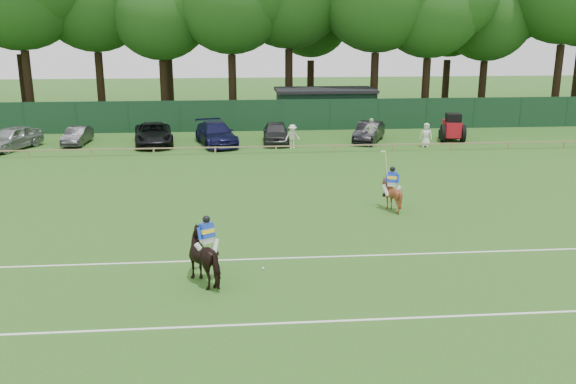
{
  "coord_description": "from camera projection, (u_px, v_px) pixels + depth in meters",
  "views": [
    {
      "loc": [
        -1.65,
        -21.63,
        8.13
      ],
      "look_at": [
        0.5,
        3.0,
        1.4
      ],
      "focal_mm": 38.0,
      "sensor_mm": 36.0,
      "label": 1
    }
  ],
  "objects": [
    {
      "name": "tractor",
      "position": [
        452.0,
        128.0,
        44.54
      ],
      "size": [
        2.02,
        2.67,
        2.04
      ],
      "rotation": [
        0.0,
        0.0,
        -0.18
      ],
      "color": "#AC0F1C",
      "rests_on": "ground"
    },
    {
      "name": "polo_ball",
      "position": [
        263.0,
        268.0,
        21.06
      ],
      "size": [
        0.09,
        0.09,
        0.09
      ],
      "primitive_type": "sphere",
      "color": "silver",
      "rests_on": "ground"
    },
    {
      "name": "suv_black",
      "position": [
        153.0,
        134.0,
        43.05
      ],
      "size": [
        3.36,
        5.87,
        1.54
      ],
      "primitive_type": "imported",
      "rotation": [
        0.0,
        0.0,
        0.15
      ],
      "color": "black",
      "rests_on": "ground"
    },
    {
      "name": "rider_chestnut",
      "position": [
        392.0,
        180.0,
        27.53
      ],
      "size": [
        0.9,
        0.78,
        2.05
      ],
      "rotation": [
        0.0,
        0.0,
        2.7
      ],
      "color": "silver",
      "rests_on": "ground"
    },
    {
      "name": "spectator_left",
      "position": [
        292.0,
        136.0,
        41.85
      ],
      "size": [
        1.18,
        0.87,
        1.64
      ],
      "primitive_type": "imported",
      "rotation": [
        0.0,
        0.0,
        0.26
      ],
      "color": "silver",
      "rests_on": "ground"
    },
    {
      "name": "sedan_grey",
      "position": [
        77.0,
        136.0,
        43.24
      ],
      "size": [
        1.52,
        3.87,
        1.25
      ],
      "primitive_type": "imported",
      "rotation": [
        0.0,
        0.0,
        -0.05
      ],
      "color": "#29292B",
      "rests_on": "ground"
    },
    {
      "name": "pitch_lines",
      "position": [
        290.0,
        286.0,
        19.7
      ],
      "size": [
        60.0,
        5.1,
        0.01
      ],
      "color": "silver",
      "rests_on": "ground"
    },
    {
      "name": "horse_dark",
      "position": [
        208.0,
        257.0,
        19.82
      ],
      "size": [
        1.94,
        2.24,
        1.75
      ],
      "primitive_type": "imported",
      "rotation": [
        0.0,
        0.0,
        3.73
      ],
      "color": "black",
      "rests_on": "ground"
    },
    {
      "name": "ground",
      "position": [
        282.0,
        249.0,
        23.06
      ],
      "size": [
        160.0,
        160.0,
        0.0
      ],
      "primitive_type": "plane",
      "color": "#1E4C14",
      "rests_on": "ground"
    },
    {
      "name": "hatch_grey",
      "position": [
        276.0,
        133.0,
        43.71
      ],
      "size": [
        2.0,
        4.58,
        1.54
      ],
      "primitive_type": "imported",
      "rotation": [
        0.0,
        0.0,
        -0.04
      ],
      "color": "#2F2F31",
      "rests_on": "ground"
    },
    {
      "name": "spectator_mid",
      "position": [
        371.0,
        132.0,
        42.56
      ],
      "size": [
        1.19,
        0.57,
        1.97
      ],
      "primitive_type": "imported",
      "rotation": [
        0.0,
        0.0,
        0.08
      ],
      "color": "silver",
      "rests_on": "ground"
    },
    {
      "name": "sedan_silver",
      "position": [
        12.0,
        138.0,
        41.46
      ],
      "size": [
        3.58,
        5.01,
        1.58
      ],
      "primitive_type": "imported",
      "rotation": [
        0.0,
        0.0,
        -0.41
      ],
      "color": "#999D9E",
      "rests_on": "ground"
    },
    {
      "name": "pitch_rail",
      "position": [
        261.0,
        147.0,
        40.25
      ],
      "size": [
        62.1,
        0.1,
        0.5
      ],
      "color": "#997F5B",
      "rests_on": "ground"
    },
    {
      "name": "rider_dark",
      "position": [
        207.0,
        235.0,
        19.61
      ],
      "size": [
        0.85,
        0.65,
        1.41
      ],
      "rotation": [
        0.0,
        0.0,
        3.73
      ],
      "color": "silver",
      "rests_on": "ground"
    },
    {
      "name": "sedan_navy",
      "position": [
        216.0,
        134.0,
        43.03
      ],
      "size": [
        3.55,
        5.86,
        1.59
      ],
      "primitive_type": "imported",
      "rotation": [
        0.0,
        0.0,
        0.26
      ],
      "color": "#111237",
      "rests_on": "ground"
    },
    {
      "name": "utility_shed",
      "position": [
        325.0,
        106.0,
        52.0
      ],
      "size": [
        8.4,
        4.4,
        3.04
      ],
      "color": "#14331E",
      "rests_on": "ground"
    },
    {
      "name": "spectator_right",
      "position": [
        426.0,
        135.0,
        42.29
      ],
      "size": [
        0.95,
        0.78,
        1.68
      ],
      "primitive_type": "imported",
      "rotation": [
        0.0,
        0.0,
        -0.35
      ],
      "color": "silver",
      "rests_on": "ground"
    },
    {
      "name": "perimeter_fence",
      "position": [
        256.0,
        115.0,
        48.69
      ],
      "size": [
        92.08,
        0.08,
        2.5
      ],
      "color": "#14351E",
      "rests_on": "ground"
    },
    {
      "name": "estate_black",
      "position": [
        369.0,
        132.0,
        44.26
      ],
      "size": [
        3.2,
        4.64,
        1.45
      ],
      "primitive_type": "imported",
      "rotation": [
        0.0,
        0.0,
        -0.42
      ],
      "color": "black",
      "rests_on": "ground"
    },
    {
      "name": "horse_chestnut",
      "position": [
        391.0,
        195.0,
        27.72
      ],
      "size": [
        1.61,
        1.68,
        1.44
      ],
      "primitive_type": "imported",
      "rotation": [
        0.0,
        0.0,
        2.7
      ],
      "color": "maroon",
      "rests_on": "ground"
    },
    {
      "name": "tree_row",
      "position": [
        274.0,
        116.0,
        56.87
      ],
      "size": [
        96.0,
        12.0,
        21.0
      ],
      "primitive_type": null,
      "color": "#26561C",
      "rests_on": "ground"
    }
  ]
}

